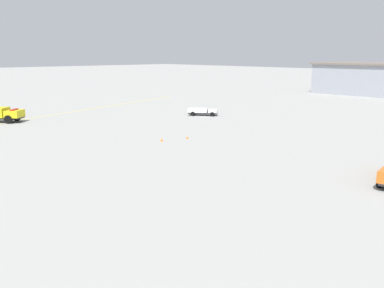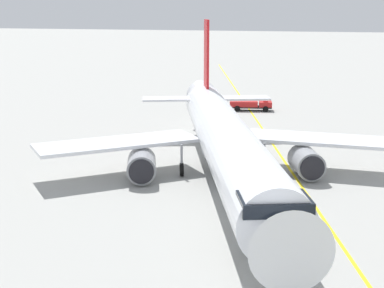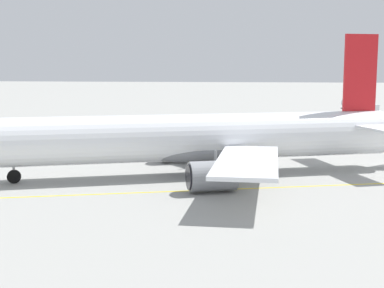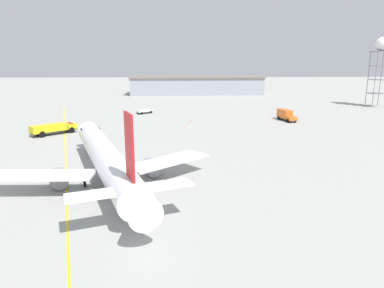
# 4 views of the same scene
# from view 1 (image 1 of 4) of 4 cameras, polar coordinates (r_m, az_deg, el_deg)

# --- Properties ---
(pushback_tug_truck) EXTENTS (5.50, 5.02, 1.30)m
(pushback_tug_truck) POSITION_cam_1_polar(r_m,az_deg,el_deg) (79.55, 1.37, 4.46)
(pushback_tug_truck) COLOR #232326
(pushback_tug_truck) RESTS_ON ground_plane
(safety_cone_near) EXTENTS (0.36, 0.36, 0.55)m
(safety_cone_near) POSITION_cam_1_polar(r_m,az_deg,el_deg) (56.30, -4.13, 0.65)
(safety_cone_near) COLOR orange
(safety_cone_near) RESTS_ON ground_plane
(safety_cone_mid) EXTENTS (0.36, 0.36, 0.55)m
(safety_cone_mid) POSITION_cam_1_polar(r_m,az_deg,el_deg) (57.76, -0.63, 0.98)
(safety_cone_mid) COLOR orange
(safety_cone_mid) RESTS_ON ground_plane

